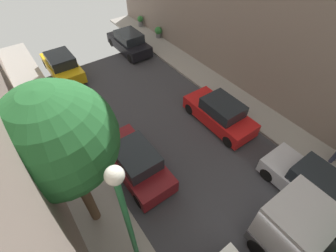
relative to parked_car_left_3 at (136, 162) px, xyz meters
name	(u,v)px	position (x,y,z in m)	size (l,w,h in m)	color
ground	(269,234)	(2.70, -5.56, -0.72)	(32.00, 32.00, 0.00)	#38383D
parked_car_left_3	(136,162)	(0.00, 0.00, 0.00)	(1.78, 4.20, 1.57)	maroon
parked_car_left_4	(62,66)	(0.00, 9.99, 0.00)	(1.78, 4.20, 1.57)	gold
parked_car_right_2	(313,186)	(5.40, -5.43, 0.00)	(1.78, 4.20, 1.57)	silver
parked_car_right_3	(220,113)	(5.40, 0.11, 0.00)	(1.78, 4.20, 1.57)	red
parked_car_right_4	(129,43)	(5.40, 10.21, 0.00)	(1.78, 4.20, 1.57)	black
street_tree_0	(59,141)	(-2.51, -0.99, 4.13)	(3.26, 3.26, 6.36)	brown
potted_plant_1	(140,21)	(8.38, 13.44, -0.06)	(0.52, 0.52, 0.92)	slate
potted_plant_2	(158,32)	(8.44, 10.59, -0.06)	(0.61, 0.61, 0.90)	slate
lamp_post	(125,211)	(-1.90, -3.24, 3.06)	(0.44, 0.44, 5.52)	#26723F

